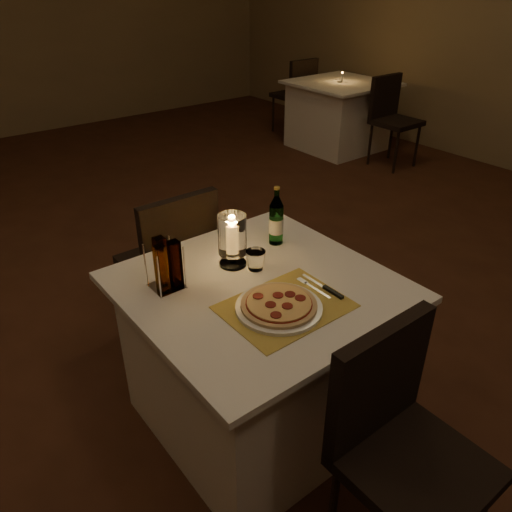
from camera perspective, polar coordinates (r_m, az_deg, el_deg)
floor at (r=2.79m, az=-3.76°, el=-11.21°), size 8.00×10.00×0.02m
main_table at (r=2.20m, az=0.33°, el=-11.22°), size 1.00×1.00×0.74m
chair_near at (r=1.74m, az=15.90°, el=-18.72°), size 0.42×0.42×0.90m
chair_far at (r=2.60m, az=-9.47°, el=0.10°), size 0.42×0.42×0.90m
placemat at (r=1.86m, az=3.33°, el=-5.79°), size 0.45×0.34×0.00m
plate at (r=1.83m, az=2.63°, el=-5.90°), size 0.32×0.32×0.01m
pizza at (r=1.82m, az=2.64°, el=-5.49°), size 0.28×0.28×0.02m
fork at (r=1.97m, az=6.33°, el=-3.49°), size 0.02×0.18×0.00m
knife at (r=1.95m, az=8.31°, el=-3.83°), size 0.02×0.22×0.01m
tumbler at (r=2.06m, az=-0.05°, el=-0.47°), size 0.08×0.08×0.08m
water_bottle at (r=2.23m, az=2.32°, el=4.03°), size 0.07×0.07×0.27m
hurricane_candle at (r=2.05m, az=-2.73°, el=2.25°), size 0.12×0.12×0.23m
cruet_caddy at (r=1.94m, az=-10.24°, el=-1.22°), size 0.12×0.12×0.21m
neighbor_table_right at (r=6.00m, az=9.46°, el=15.60°), size 1.00×1.00×0.74m
neighbor_chair_ra at (r=5.51m, az=15.16°, el=15.61°), size 0.42×0.42×0.90m
neighbor_chair_rb at (r=6.45m, az=4.78°, el=18.49°), size 0.42×0.42×0.90m
neighbor_candle_right at (r=5.91m, az=9.81°, el=19.49°), size 0.03×0.03×0.11m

